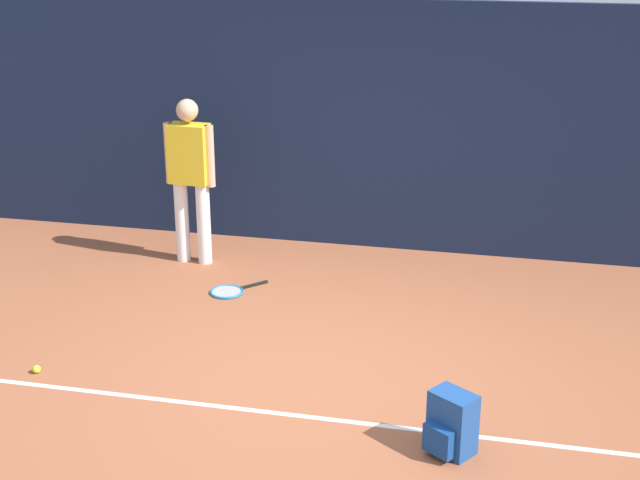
# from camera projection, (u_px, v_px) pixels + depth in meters

# --- Properties ---
(ground_plane) EXTENTS (12.00, 12.00, 0.00)m
(ground_plane) POSITION_uv_depth(u_px,v_px,m) (309.00, 376.00, 7.18)
(ground_plane) COLOR #9E5638
(back_fence) EXTENTS (10.00, 0.10, 2.61)m
(back_fence) POSITION_uv_depth(u_px,v_px,m) (374.00, 128.00, 9.47)
(back_fence) COLOR #141E38
(back_fence) RESTS_ON ground
(court_line) EXTENTS (9.00, 0.05, 0.00)m
(court_line) POSITION_uv_depth(u_px,v_px,m) (291.00, 415.00, 6.64)
(court_line) COLOR white
(court_line) RESTS_ON ground
(tennis_player) EXTENTS (0.53, 0.25, 1.70)m
(tennis_player) POSITION_uv_depth(u_px,v_px,m) (190.00, 171.00, 9.15)
(tennis_player) COLOR white
(tennis_player) RESTS_ON ground
(tennis_racket) EXTENTS (0.55, 0.57, 0.03)m
(tennis_racket) POSITION_uv_depth(u_px,v_px,m) (229.00, 291.00, 8.72)
(tennis_racket) COLOR black
(tennis_racket) RESTS_ON ground
(backpack) EXTENTS (0.37, 0.38, 0.44)m
(backpack) POSITION_uv_depth(u_px,v_px,m) (451.00, 424.00, 6.13)
(backpack) COLOR #1E478C
(backpack) RESTS_ON ground
(tennis_ball_near_player) EXTENTS (0.07, 0.07, 0.07)m
(tennis_ball_near_player) POSITION_uv_depth(u_px,v_px,m) (37.00, 369.00, 7.22)
(tennis_ball_near_player) COLOR #CCE033
(tennis_ball_near_player) RESTS_ON ground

